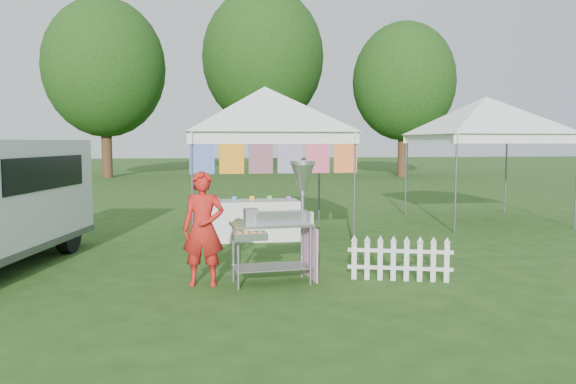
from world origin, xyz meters
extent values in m
plane|color=#224012|center=(0.00, 0.00, 0.00)|extent=(120.00, 120.00, 0.00)
cylinder|color=#59595E|center=(-1.42, 2.08, 1.05)|extent=(0.04, 0.04, 2.10)
cylinder|color=#59595E|center=(1.42, 2.08, 1.05)|extent=(0.04, 0.04, 2.10)
cylinder|color=#59595E|center=(-1.42, 4.92, 1.05)|extent=(0.04, 0.04, 2.10)
cylinder|color=#59595E|center=(1.42, 4.92, 1.05)|extent=(0.04, 0.04, 2.10)
cube|color=white|center=(0.00, 2.08, 2.00)|extent=(3.00, 0.03, 0.22)
cube|color=white|center=(0.00, 4.92, 2.00)|extent=(3.00, 0.03, 0.22)
pyramid|color=white|center=(0.00, 3.50, 3.00)|extent=(4.24, 4.24, 0.90)
cylinder|color=#59595E|center=(0.00, 2.08, 2.08)|extent=(3.00, 0.03, 0.03)
cube|color=purple|center=(-1.25, 2.08, 1.73)|extent=(0.42, 0.01, 0.70)
cube|color=#FA4F1B|center=(-0.75, 2.08, 1.73)|extent=(0.42, 0.01, 0.70)
cube|color=#EB550C|center=(-0.25, 2.08, 1.73)|extent=(0.42, 0.01, 0.70)
cube|color=#34AFC4|center=(0.25, 2.08, 1.73)|extent=(0.42, 0.01, 0.70)
cube|color=#DB1BB2|center=(0.75, 2.08, 1.73)|extent=(0.42, 0.01, 0.70)
cube|color=red|center=(1.25, 2.08, 1.73)|extent=(0.42, 0.01, 0.70)
cylinder|color=#59595E|center=(4.08, 3.58, 1.05)|extent=(0.04, 0.04, 2.10)
cylinder|color=#59595E|center=(4.08, 6.42, 1.05)|extent=(0.04, 0.04, 2.10)
cylinder|color=#59595E|center=(6.92, 6.42, 1.05)|extent=(0.04, 0.04, 2.10)
cube|color=white|center=(5.50, 3.58, 2.00)|extent=(3.00, 0.03, 0.22)
cube|color=white|center=(5.50, 6.42, 2.00)|extent=(3.00, 0.03, 0.22)
pyramid|color=white|center=(5.50, 5.00, 3.00)|extent=(4.24, 4.24, 0.90)
cylinder|color=#59595E|center=(5.50, 3.58, 2.08)|extent=(3.00, 0.03, 0.03)
cylinder|color=#3C2015|center=(-6.00, 24.00, 1.98)|extent=(0.56, 0.56, 3.96)
ellipsoid|color=#245317|center=(-6.00, 24.00, 5.85)|extent=(6.40, 6.40, 7.36)
cylinder|color=#3C2015|center=(3.00, 28.00, 2.42)|extent=(0.56, 0.56, 4.84)
ellipsoid|color=#245317|center=(3.00, 28.00, 7.15)|extent=(7.60, 7.60, 8.74)
cylinder|color=#3C2015|center=(10.00, 22.00, 1.76)|extent=(0.56, 0.56, 3.52)
ellipsoid|color=#245317|center=(10.00, 22.00, 5.20)|extent=(5.60, 5.60, 6.44)
cylinder|color=gray|center=(-0.83, -0.30, 0.41)|extent=(0.04, 0.04, 0.81)
cylinder|color=gray|center=(0.14, -0.22, 0.41)|extent=(0.04, 0.04, 0.81)
cylinder|color=gray|center=(-0.87, 0.14, 0.41)|extent=(0.04, 0.04, 0.81)
cylinder|color=gray|center=(0.11, 0.21, 0.41)|extent=(0.04, 0.04, 0.81)
cube|color=gray|center=(-0.36, -0.04, 0.23)|extent=(1.06, 0.59, 0.01)
cube|color=#B7B7BC|center=(-0.36, -0.04, 0.81)|extent=(1.12, 0.62, 0.04)
cube|color=#B7B7BC|center=(-0.20, 0.01, 0.90)|extent=(0.78, 0.28, 0.14)
cube|color=gray|center=(-0.64, -0.02, 0.93)|extent=(0.20, 0.21, 0.20)
cylinder|color=gray|center=(0.08, 0.04, 1.22)|extent=(0.05, 0.05, 0.81)
cone|color=#B7B7BC|center=(0.08, 0.04, 1.44)|extent=(0.35, 0.35, 0.36)
cylinder|color=#B7B7BC|center=(0.08, 0.04, 1.64)|extent=(0.37, 0.37, 0.05)
cube|color=#B7B7BC|center=(-0.69, -0.41, 0.72)|extent=(0.45, 0.30, 0.09)
cube|color=#DD95BC|center=(0.19, 0.00, 0.41)|extent=(0.07, 0.67, 0.73)
cube|color=white|center=(0.15, -0.26, 0.92)|extent=(0.02, 0.13, 0.16)
imported|color=red|center=(-1.28, -0.01, 0.77)|extent=(0.61, 0.45, 1.54)
cube|color=silver|center=(-4.25, 3.28, 0.74)|extent=(1.87, 1.01, 0.84)
cube|color=black|center=(-3.63, 1.68, 1.44)|extent=(0.55, 2.51, 0.51)
cube|color=black|center=(-4.17, 3.62, 1.44)|extent=(1.55, 0.36, 0.51)
cylinder|color=black|center=(-3.55, 2.61, 0.32)|extent=(0.33, 0.66, 0.63)
cube|color=silver|center=(0.81, -0.03, 0.28)|extent=(0.07, 0.04, 0.56)
cube|color=silver|center=(0.98, -0.08, 0.28)|extent=(0.07, 0.04, 0.56)
cube|color=silver|center=(1.15, -0.14, 0.28)|extent=(0.07, 0.04, 0.56)
cube|color=silver|center=(1.32, -0.19, 0.28)|extent=(0.07, 0.04, 0.56)
cube|color=silver|center=(1.50, -0.25, 0.28)|extent=(0.07, 0.04, 0.56)
cube|color=silver|center=(1.67, -0.30, 0.28)|extent=(0.07, 0.04, 0.56)
cube|color=silver|center=(1.84, -0.36, 0.28)|extent=(0.07, 0.04, 0.56)
cube|color=silver|center=(2.01, -0.41, 0.28)|extent=(0.07, 0.04, 0.56)
cube|color=silver|center=(1.41, -0.22, 0.18)|extent=(1.38, 0.46, 0.05)
cube|color=silver|center=(1.41, -0.22, 0.42)|extent=(1.38, 0.46, 0.05)
cube|color=white|center=(-0.27, 3.38, 0.39)|extent=(1.80, 0.70, 0.78)
camera|label=1|loc=(-1.39, -7.50, 1.93)|focal=35.00mm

